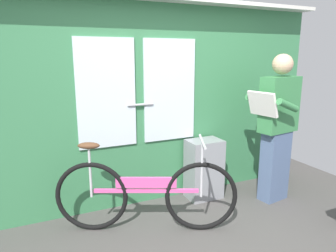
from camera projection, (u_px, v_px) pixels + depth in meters
train_door_wall at (155, 100)px, 3.40m from camera, size 4.04×0.28×2.20m
bicycle_near_door at (145, 194)px, 2.91m from camera, size 1.56×0.79×0.89m
passenger_reading_newspaper at (277, 126)px, 3.44m from camera, size 0.60×0.52×1.64m
trash_bin_by_wall at (204, 169)px, 3.60m from camera, size 0.39×0.28×0.69m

